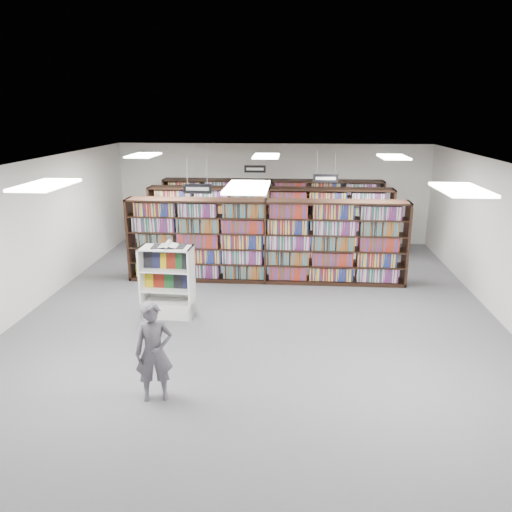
# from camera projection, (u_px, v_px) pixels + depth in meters

# --- Properties ---
(floor) EXTENTS (12.00, 12.00, 0.00)m
(floor) POSITION_uv_depth(u_px,v_px,m) (260.00, 311.00, 10.92)
(floor) COLOR #4A494E
(floor) RESTS_ON ground
(ceiling) EXTENTS (10.00, 12.00, 0.10)m
(ceiling) POSITION_uv_depth(u_px,v_px,m) (261.00, 163.00, 10.02)
(ceiling) COLOR white
(ceiling) RESTS_ON wall_back
(wall_back) EXTENTS (10.00, 0.10, 3.20)m
(wall_back) POSITION_uv_depth(u_px,v_px,m) (273.00, 194.00, 16.21)
(wall_back) COLOR silver
(wall_back) RESTS_ON ground
(wall_front) EXTENTS (10.00, 0.10, 3.20)m
(wall_front) POSITION_uv_depth(u_px,v_px,m) (219.00, 399.00, 4.73)
(wall_front) COLOR silver
(wall_front) RESTS_ON ground
(wall_left) EXTENTS (0.10, 12.00, 3.20)m
(wall_left) POSITION_uv_depth(u_px,v_px,m) (31.00, 236.00, 10.82)
(wall_left) COLOR silver
(wall_left) RESTS_ON ground
(wall_right) EXTENTS (0.10, 12.00, 3.20)m
(wall_right) POSITION_uv_depth(u_px,v_px,m) (506.00, 245.00, 10.11)
(wall_right) COLOR silver
(wall_right) RESTS_ON ground
(bookshelf_row_near) EXTENTS (7.00, 0.60, 2.10)m
(bookshelf_row_near) POSITION_uv_depth(u_px,v_px,m) (266.00, 241.00, 12.54)
(bookshelf_row_near) COLOR black
(bookshelf_row_near) RESTS_ON floor
(bookshelf_row_mid) EXTENTS (7.00, 0.60, 2.10)m
(bookshelf_row_mid) POSITION_uv_depth(u_px,v_px,m) (270.00, 224.00, 14.45)
(bookshelf_row_mid) COLOR black
(bookshelf_row_mid) RESTS_ON floor
(bookshelf_row_far) EXTENTS (7.00, 0.60, 2.10)m
(bookshelf_row_far) POSITION_uv_depth(u_px,v_px,m) (272.00, 212.00, 16.08)
(bookshelf_row_far) COLOR black
(bookshelf_row_far) RESTS_ON floor
(aisle_sign_left) EXTENTS (0.65, 0.02, 0.80)m
(aisle_sign_left) POSITION_uv_depth(u_px,v_px,m) (197.00, 188.00, 11.27)
(aisle_sign_left) COLOR #B2B2B7
(aisle_sign_left) RESTS_ON ceiling
(aisle_sign_right) EXTENTS (0.65, 0.02, 0.80)m
(aisle_sign_right) POSITION_uv_depth(u_px,v_px,m) (326.00, 178.00, 12.97)
(aisle_sign_right) COLOR #B2B2B7
(aisle_sign_right) RESTS_ON ceiling
(aisle_sign_center) EXTENTS (0.65, 0.02, 0.80)m
(aisle_sign_center) POSITION_uv_depth(u_px,v_px,m) (255.00, 168.00, 15.02)
(aisle_sign_center) COLOR #B2B2B7
(aisle_sign_center) RESTS_ON ceiling
(troffer_front_left) EXTENTS (0.60, 1.20, 0.04)m
(troffer_front_left) POSITION_uv_depth(u_px,v_px,m) (45.00, 185.00, 7.37)
(troffer_front_left) COLOR white
(troffer_front_left) RESTS_ON ceiling
(troffer_front_center) EXTENTS (0.60, 1.20, 0.04)m
(troffer_front_center) POSITION_uv_depth(u_px,v_px,m) (247.00, 187.00, 7.16)
(troffer_front_center) COLOR white
(troffer_front_center) RESTS_ON ceiling
(troffer_front_right) EXTENTS (0.60, 1.20, 0.04)m
(troffer_front_right) POSITION_uv_depth(u_px,v_px,m) (461.00, 190.00, 6.94)
(troffer_front_right) COLOR white
(troffer_front_right) RESTS_ON ceiling
(troffer_back_left) EXTENTS (0.60, 1.20, 0.04)m
(troffer_back_left) POSITION_uv_depth(u_px,v_px,m) (144.00, 155.00, 12.15)
(troffer_back_left) COLOR white
(troffer_back_left) RESTS_ON ceiling
(troffer_back_center) EXTENTS (0.60, 1.20, 0.04)m
(troffer_back_center) POSITION_uv_depth(u_px,v_px,m) (266.00, 156.00, 11.94)
(troffer_back_center) COLOR white
(troffer_back_center) RESTS_ON ceiling
(troffer_back_right) EXTENTS (0.60, 1.20, 0.04)m
(troffer_back_right) POSITION_uv_depth(u_px,v_px,m) (393.00, 157.00, 11.73)
(troffer_back_right) COLOR white
(troffer_back_right) RESTS_ON ceiling
(endcap_display) EXTENTS (1.10, 0.58, 1.51)m
(endcap_display) POSITION_uv_depth(u_px,v_px,m) (169.00, 292.00, 10.57)
(endcap_display) COLOR silver
(endcap_display) RESTS_ON floor
(open_book) EXTENTS (0.68, 0.41, 0.13)m
(open_book) POSITION_uv_depth(u_px,v_px,m) (168.00, 245.00, 10.27)
(open_book) COLOR black
(open_book) RESTS_ON endcap_display
(shopper) EXTENTS (0.64, 0.50, 1.55)m
(shopper) POSITION_uv_depth(u_px,v_px,m) (154.00, 352.00, 7.40)
(shopper) COLOR #524D58
(shopper) RESTS_ON floor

